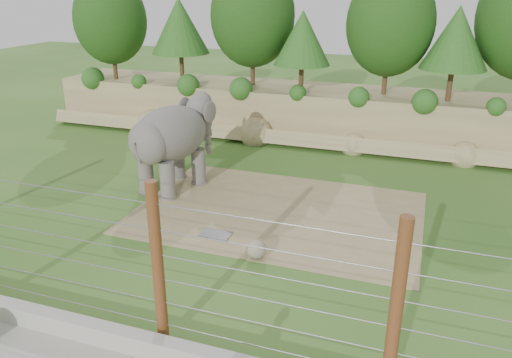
% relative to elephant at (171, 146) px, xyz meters
% --- Properties ---
extents(ground, '(90.00, 90.00, 0.00)m').
position_rel_elephant_xyz_m(ground, '(4.14, -3.84, -1.74)').
color(ground, '#2E611C').
rests_on(ground, ground).
extents(back_embankment, '(30.00, 5.52, 8.77)m').
position_rel_elephant_xyz_m(back_embankment, '(4.73, 8.83, 2.23)').
color(back_embankment, '#897653').
rests_on(back_embankment, ground).
extents(dirt_patch, '(10.00, 7.00, 0.02)m').
position_rel_elephant_xyz_m(dirt_patch, '(4.64, -0.84, -1.73)').
color(dirt_patch, '#918355').
rests_on(dirt_patch, ground).
extents(drain_grate, '(1.00, 0.60, 0.03)m').
position_rel_elephant_xyz_m(drain_grate, '(3.20, -3.19, -1.70)').
color(drain_grate, '#262628').
rests_on(drain_grate, dirt_patch).
extents(elephant, '(2.86, 4.62, 3.47)m').
position_rel_elephant_xyz_m(elephant, '(0.00, 0.00, 0.00)').
color(elephant, '#645F5A').
rests_on(elephant, ground).
extents(stone_ball, '(0.60, 0.60, 0.60)m').
position_rel_elephant_xyz_m(stone_ball, '(4.95, -4.14, -1.42)').
color(stone_ball, gray).
rests_on(stone_ball, dirt_patch).
extents(retaining_wall, '(26.00, 0.35, 0.50)m').
position_rel_elephant_xyz_m(retaining_wall, '(4.14, -8.84, -1.49)').
color(retaining_wall, '#B1AEA5').
rests_on(retaining_wall, ground).
extents(barrier_fence, '(20.26, 0.26, 4.00)m').
position_rel_elephant_xyz_m(barrier_fence, '(4.14, -8.34, 0.26)').
color(barrier_fence, '#5C2B13').
rests_on(barrier_fence, ground).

